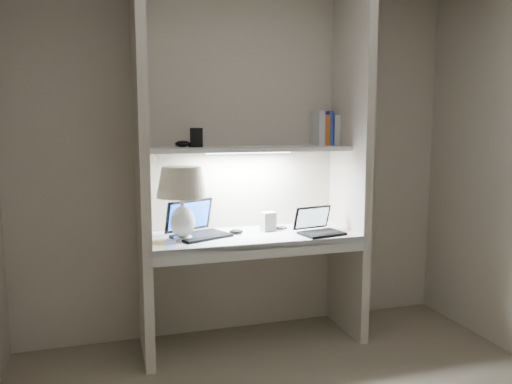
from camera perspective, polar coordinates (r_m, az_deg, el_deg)
name	(u,v)px	position (r m, az deg, el deg)	size (l,w,h in m)	color
back_wall	(242,162)	(3.62, -1.62, 3.50)	(3.20, 0.01, 2.50)	#BEB4A2
alcove_panel_left	(142,167)	(3.23, -12.92, 2.79)	(0.06, 0.55, 2.50)	#BEB4A2
alcove_panel_right	(350,162)	(3.63, 10.74, 3.38)	(0.06, 0.55, 2.50)	#BEB4A2
desk	(253,237)	(3.44, -0.38, -5.17)	(1.40, 0.55, 0.04)	white
desk_apron	(264,250)	(3.20, 0.94, -6.69)	(1.46, 0.03, 0.10)	silver
shelf	(249,149)	(3.44, -0.84, 4.95)	(1.40, 0.36, 0.03)	silver
strip_light	(249,152)	(3.45, -0.84, 4.58)	(0.60, 0.04, 0.01)	white
table_lamp	(182,191)	(3.24, -8.45, 0.15)	(0.33, 0.33, 0.48)	white
laptop_main	(197,228)	(3.40, -6.79, -4.10)	(0.45, 0.42, 0.24)	black
laptop_netbook	(318,227)	(3.47, 7.13, -4.04)	(0.33, 0.30, 0.18)	black
speaker	(268,222)	(3.52, 1.42, -3.41)	(0.10, 0.07, 0.14)	silver
mouse	(236,232)	(3.43, -2.27, -4.57)	(0.10, 0.06, 0.04)	black
cable_coil	(281,228)	(3.62, 2.88, -4.09)	(0.09, 0.09, 0.01)	black
sticky_note	(159,243)	(3.25, -10.99, -5.71)	(0.08, 0.08, 0.00)	yellow
book_row	(329,129)	(3.76, 8.35, 7.13)	(0.24, 0.17, 0.25)	silver
shelf_box	(196,138)	(3.40, -6.83, 6.20)	(0.08, 0.05, 0.13)	black
shelf_gadget	(183,144)	(3.39, -8.40, 5.46)	(0.10, 0.07, 0.04)	black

